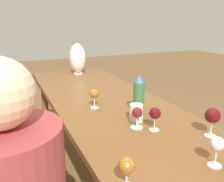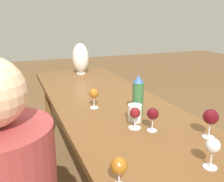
# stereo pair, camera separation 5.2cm
# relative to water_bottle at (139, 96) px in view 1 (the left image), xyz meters

# --- Properties ---
(dining_table) EXTENTS (2.91, 0.80, 0.75)m
(dining_table) POSITION_rel_water_bottle_xyz_m (0.13, 0.08, -0.20)
(dining_table) COLOR brown
(dining_table) RESTS_ON ground_plane
(water_bottle) EXTENTS (0.07, 0.07, 0.26)m
(water_bottle) POSITION_rel_water_bottle_xyz_m (0.00, 0.00, 0.00)
(water_bottle) COLOR #336638
(water_bottle) RESTS_ON dining_table
(water_tumbler) EXTENTS (0.08, 0.08, 0.10)m
(water_tumbler) POSITION_rel_water_bottle_xyz_m (-0.09, 0.07, -0.07)
(water_tumbler) COLOR silver
(water_tumbler) RESTS_ON dining_table
(vase) EXTENTS (0.18, 0.18, 0.34)m
(vase) POSITION_rel_water_bottle_xyz_m (1.34, 0.01, 0.05)
(vase) COLOR silver
(vase) RESTS_ON dining_table
(wine_glass_0) EXTENTS (0.07, 0.07, 0.12)m
(wine_glass_0) POSITION_rel_water_bottle_xyz_m (-0.18, 0.11, -0.04)
(wine_glass_0) COLOR silver
(wine_glass_0) RESTS_ON dining_table
(wine_glass_1) EXTENTS (0.06, 0.06, 0.13)m
(wine_glass_1) POSITION_rel_water_bottle_xyz_m (-0.65, -0.00, -0.03)
(wine_glass_1) COLOR silver
(wine_glass_1) RESTS_ON dining_table
(wine_glass_2) EXTENTS (0.07, 0.07, 0.13)m
(wine_glass_2) POSITION_rel_water_bottle_xyz_m (-0.25, 0.04, -0.03)
(wine_glass_2) COLOR silver
(wine_glass_2) RESTS_ON dining_table
(wine_glass_3) EXTENTS (0.08, 0.08, 0.16)m
(wine_glass_3) POSITION_rel_water_bottle_xyz_m (-0.43, -0.20, -0.01)
(wine_glass_3) COLOR silver
(wine_glass_3) RESTS_ON dining_table
(wine_glass_4) EXTENTS (0.07, 0.07, 0.12)m
(wine_glass_4) POSITION_rel_water_bottle_xyz_m (-0.62, 0.40, -0.04)
(wine_glass_4) COLOR silver
(wine_glass_4) RESTS_ON dining_table
(wine_glass_5) EXTENTS (0.07, 0.07, 0.14)m
(wine_glass_5) POSITION_rel_water_bottle_xyz_m (0.22, 0.22, -0.03)
(wine_glass_5) COLOR silver
(wine_glass_5) RESTS_ON dining_table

